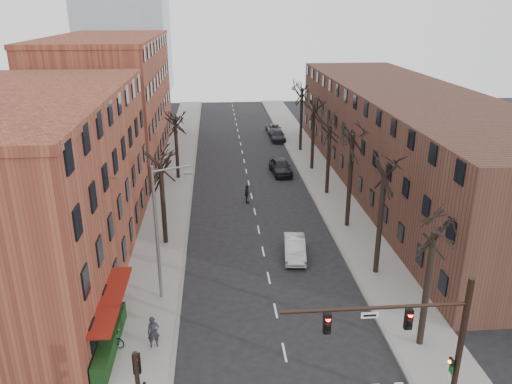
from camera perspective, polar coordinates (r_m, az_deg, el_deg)
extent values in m
cube|color=gray|center=(56.30, -9.21, 1.91)|extent=(4.00, 90.00, 0.15)
cube|color=gray|center=(57.27, 6.96, 2.35)|extent=(4.00, 90.00, 0.15)
cube|color=brown|center=(37.45, -24.13, 0.32)|extent=(12.00, 26.00, 12.00)
cube|color=brown|center=(64.42, -16.24, 10.08)|extent=(12.00, 28.00, 14.00)
cube|color=#4C2E23|center=(53.56, 16.72, 5.84)|extent=(12.00, 50.00, 10.00)
cube|color=maroon|center=(30.66, -15.69, -15.83)|extent=(1.20, 7.00, 0.15)
cube|color=#163312|center=(29.51, -16.36, -15.94)|extent=(0.80, 6.00, 1.00)
cylinder|color=black|center=(24.65, 22.24, -16.39)|extent=(0.28, 0.28, 7.20)
cylinder|color=black|center=(21.86, 13.46, -12.75)|extent=(8.00, 0.16, 0.16)
cube|color=black|center=(22.70, 17.03, -13.74)|extent=(0.32, 0.22, 0.95)
cube|color=black|center=(21.72, 8.13, -14.65)|extent=(0.32, 0.22, 0.95)
cube|color=silver|center=(21.99, 12.88, -13.57)|extent=(0.75, 0.04, 0.28)
cube|color=black|center=(24.88, 21.44, -17.61)|extent=(0.12, 0.30, 0.30)
cube|color=black|center=(22.69, -13.48, -18.53)|extent=(0.32, 0.22, 0.95)
cylinder|color=slate|center=(31.45, -11.26, -4.90)|extent=(0.20, 0.20, 9.00)
cylinder|color=slate|center=(29.77, -9.73, 2.64)|extent=(2.39, 0.12, 0.46)
cube|color=slate|center=(29.78, -7.78, 2.16)|extent=(0.50, 0.22, 0.14)
imported|color=#ABAEB2|center=(37.77, 4.44, -6.40)|extent=(1.99, 4.53, 1.45)
imported|color=black|center=(56.16, 2.83, 2.95)|extent=(2.46, 5.22, 1.72)
imported|color=black|center=(70.51, 2.47, 6.48)|extent=(2.05, 4.88, 1.41)
imported|color=#565A5E|center=(74.84, 2.05, 7.24)|extent=(2.14, 4.44, 1.22)
imported|color=black|center=(28.83, -11.64, -15.41)|extent=(0.76, 0.59, 1.84)
imported|color=black|center=(47.67, -1.05, -0.23)|extent=(0.50, 1.08, 1.80)
imported|color=gray|center=(29.66, -16.50, -15.75)|extent=(2.03, 1.29, 1.01)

